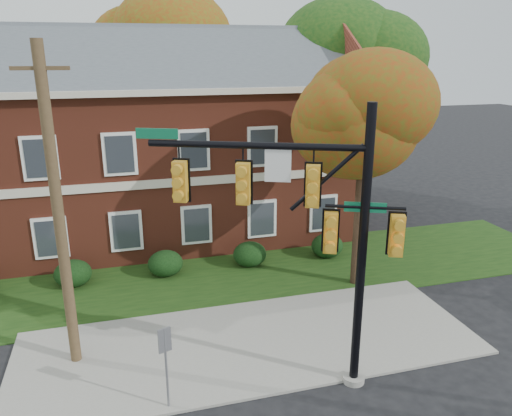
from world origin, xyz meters
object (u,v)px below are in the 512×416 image
object	(u,v)px
sign_post	(166,355)
hedge_center	(165,263)
hedge_far_right	(327,246)
tree_right_rear	(363,61)
hedge_right	(250,254)
tree_near_right	(373,110)
hedge_left	(73,273)
traffic_signal	(309,218)
tree_far_rear	(158,47)
utility_pole	(58,214)
apartment_building	(149,132)

from	to	relation	value
sign_post	hedge_center	bearing A→B (deg)	65.94
hedge_far_right	tree_right_rear	distance (m)	10.66
hedge_right	tree_right_rear	bearing A→B (deg)	38.02
tree_right_rear	hedge_right	bearing A→B (deg)	-141.98
hedge_center	tree_near_right	xyz separation A→B (m)	(7.22, -2.83, 6.14)
hedge_left	sign_post	size ratio (longest dim) A/B	0.61
hedge_center	tree_right_rear	xyz separation A→B (m)	(11.31, 6.11, 7.60)
hedge_left	tree_near_right	size ratio (longest dim) A/B	0.16
hedge_center	traffic_signal	xyz separation A→B (m)	(2.99, -7.66, 4.15)
tree_far_rear	sign_post	bearing A→B (deg)	-95.68
traffic_signal	hedge_right	bearing A→B (deg)	109.76
hedge_right	tree_near_right	bearing A→B (deg)	-37.28
hedge_left	sign_post	distance (m)	8.46
utility_pole	sign_post	size ratio (longest dim) A/B	3.87
hedge_center	sign_post	world-z (taller)	sign_post
hedge_left	tree_far_rear	distance (m)	16.25
hedge_left	hedge_right	world-z (taller)	same
sign_post	utility_pole	bearing A→B (deg)	112.01
tree_near_right	tree_far_rear	bearing A→B (deg)	110.27
hedge_far_right	tree_far_rear	distance (m)	16.51
sign_post	traffic_signal	bearing A→B (deg)	-14.49
tree_right_rear	utility_pole	xyz separation A→B (m)	(-14.43, -11.29, -3.59)
apartment_building	hedge_right	xyz separation A→B (m)	(3.50, -5.25, -4.46)
sign_post	hedge_right	bearing A→B (deg)	43.16
tree_near_right	sign_post	bearing A→B (deg)	-147.41
tree_far_rear	hedge_center	bearing A→B (deg)	-95.85
tree_right_rear	sign_post	distance (m)	19.64
traffic_signal	tree_right_rear	bearing A→B (deg)	82.39
sign_post	tree_far_rear	bearing A→B (deg)	65.66
tree_right_rear	sign_post	size ratio (longest dim) A/B	4.60
hedge_far_right	sign_post	distance (m)	11.14
hedge_far_right	traffic_signal	bearing A→B (deg)	-117.60
hedge_left	tree_right_rear	distance (m)	17.74
hedge_right	utility_pole	distance (m)	9.31
hedge_center	tree_far_rear	distance (m)	15.57
hedge_right	tree_near_right	world-z (taller)	tree_near_right
tree_far_rear	utility_pole	distance (m)	19.30
hedge_left	tree_right_rear	bearing A→B (deg)	22.42
hedge_left	hedge_center	xyz separation A→B (m)	(3.50, 0.00, 0.00)
hedge_center	tree_far_rear	xyz separation A→B (m)	(1.34, 13.09, 8.32)
hedge_center	utility_pole	size ratio (longest dim) A/B	0.16
tree_right_rear	tree_far_rear	xyz separation A→B (m)	(-9.97, 6.98, 0.72)
apartment_building	tree_right_rear	distance (m)	11.77
apartment_building	tree_far_rear	distance (m)	8.84
hedge_center	sign_post	distance (m)	8.04
tree_near_right	tree_right_rear	size ratio (longest dim) A/B	0.81
tree_right_rear	tree_far_rear	bearing A→B (deg)	145.00
hedge_right	hedge_far_right	world-z (taller)	same
tree_near_right	tree_right_rear	distance (m)	9.94
apartment_building	hedge_left	bearing A→B (deg)	-123.67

